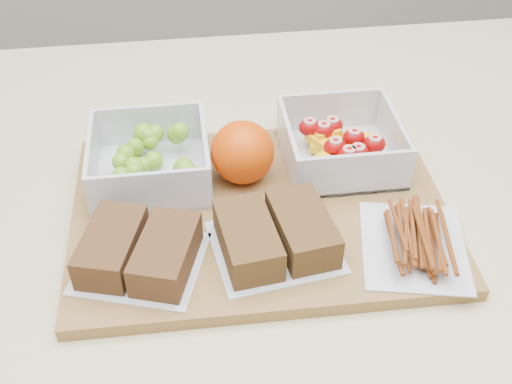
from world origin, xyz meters
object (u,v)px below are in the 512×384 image
Objects in this scene: grape_container at (151,159)px; pretzel_bag at (416,237)px; fruit_container at (340,146)px; sandwich_bag_center at (275,235)px; orange at (242,152)px; cutting_board at (260,212)px; sandwich_bag_left at (139,251)px.

grape_container is 0.90× the size of pretzel_bag.
sandwich_bag_center is (-0.10, -0.14, -0.00)m from fruit_container.
grape_container is 0.11m from orange.
cutting_board is at bearing -146.44° from fruit_container.
grape_container is (-0.12, 0.07, 0.03)m from cutting_board.
orange is 0.17m from sandwich_bag_left.
orange is (0.11, -0.02, 0.01)m from grape_container.
cutting_board is 0.07m from sandwich_bag_center.
fruit_container is at bearing 53.84° from sandwich_bag_center.
pretzel_bag is (0.29, -0.01, -0.00)m from sandwich_bag_left.
sandwich_bag_center is (0.14, 0.00, 0.00)m from sandwich_bag_left.
pretzel_bag is at bearing -74.22° from fruit_container.
sandwich_bag_left is at bearing 177.27° from pretzel_bag.
fruit_container is at bearing 30.59° from sandwich_bag_left.
orange is 0.22m from pretzel_bag.
fruit_container is 0.90× the size of sandwich_bag_left.
orange is 0.12m from sandwich_bag_center.
sandwich_bag_center is at bearing -83.13° from cutting_board.
pretzel_bag reaches higher than cutting_board.
pretzel_bag is (0.04, -0.16, -0.01)m from fruit_container.
sandwich_bag_center is at bearing 173.01° from pretzel_bag.
cutting_board is 0.14m from grape_container.
sandwich_bag_center is at bearing -126.16° from fruit_container.
orange is at bearing -9.46° from grape_container.
sandwich_bag_left reaches higher than pretzel_bag.
sandwich_bag_left is at bearing -149.41° from fruit_container.
grape_container reaches higher than cutting_board.
cutting_board is 5.65× the size of orange.
sandwich_bag_center is (0.01, -0.07, 0.03)m from cutting_board.
cutting_board is at bearing 28.04° from sandwich_bag_left.
pretzel_bag is at bearing -30.08° from grape_container.
orange reaches higher than pretzel_bag.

